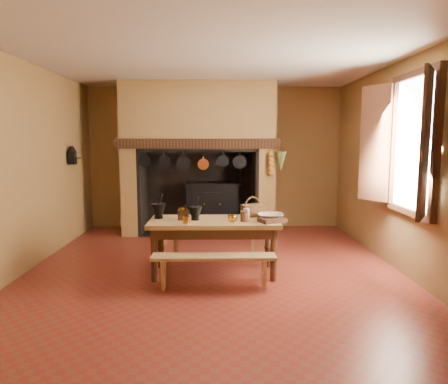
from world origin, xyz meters
name	(u,v)px	position (x,y,z in m)	size (l,w,h in m)	color
floor	(214,269)	(0.00, 0.00, 0.00)	(5.50, 5.50, 0.00)	maroon
ceiling	(213,57)	(0.00, 0.00, 2.80)	(5.50, 5.50, 0.00)	silver
back_wall	(215,158)	(0.00, 2.75, 1.40)	(5.00, 0.02, 2.80)	olive
wall_left	(24,167)	(-2.50, 0.00, 1.40)	(0.02, 5.50, 2.80)	olive
wall_right	(400,166)	(2.50, 0.00, 1.40)	(0.02, 5.50, 2.80)	olive
wall_front	(208,194)	(0.00, -2.75, 1.40)	(5.00, 0.02, 2.80)	olive
chimney_breast	(199,137)	(-0.30, 2.31, 1.81)	(2.95, 0.96, 2.80)	olive
iron_range	(213,205)	(-0.04, 2.45, 0.48)	(1.12, 0.55, 1.60)	black
hearth_pans	(160,227)	(-1.05, 2.22, 0.09)	(0.51, 0.62, 0.20)	#BE7E2C
hanging_pans	(195,162)	(-0.34, 1.81, 1.36)	(1.92, 0.29, 0.27)	black
onion_string	(271,164)	(1.00, 1.79, 1.33)	(0.12, 0.10, 0.46)	#B87722
herb_bunch	(281,161)	(1.18, 1.79, 1.38)	(0.20, 0.20, 0.35)	#525829
window	(404,144)	(2.35, -0.40, 1.70)	(0.39, 1.75, 1.76)	white
wall_coffee_mill	(72,154)	(-2.42, 1.55, 1.52)	(0.23, 0.16, 0.31)	black
work_table	(214,228)	(0.01, -0.20, 0.61)	(1.67, 0.74, 0.72)	#B08350
bench_front	(214,264)	(0.01, -0.75, 0.31)	(1.45, 0.25, 0.41)	#B08350
bench_back	(215,240)	(0.01, 0.41, 0.29)	(1.39, 0.24, 0.39)	#B08350
mortar_large	(159,210)	(-0.72, -0.09, 0.83)	(0.19, 0.19, 0.33)	black
mortar_small	(195,212)	(-0.23, -0.21, 0.82)	(0.18, 0.18, 0.30)	black
coffee_grinder	(183,214)	(-0.39, -0.18, 0.80)	(0.18, 0.14, 0.20)	#3E1F13
brass_mug_a	(186,220)	(-0.33, -0.45, 0.77)	(0.09, 0.09, 0.10)	#BE7E2C
brass_mug_b	(248,212)	(0.47, 0.09, 0.77)	(0.08, 0.08, 0.09)	#BE7E2C
mixing_bowl	(271,217)	(0.74, -0.21, 0.76)	(0.33, 0.33, 0.08)	tan
stoneware_crock	(245,216)	(0.40, -0.32, 0.79)	(0.11, 0.11, 0.13)	#532E1F
glass_jar	(246,214)	(0.43, -0.14, 0.79)	(0.08, 0.08, 0.14)	beige
wicker_basket	(252,210)	(0.53, 0.05, 0.81)	(0.33, 0.28, 0.27)	#4C2F16
wooden_tray	(272,220)	(0.74, -0.36, 0.75)	(0.31, 0.22, 0.05)	#3E1F13
brass_cup	(232,219)	(0.24, -0.36, 0.77)	(0.11, 0.11, 0.09)	#BE7E2C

